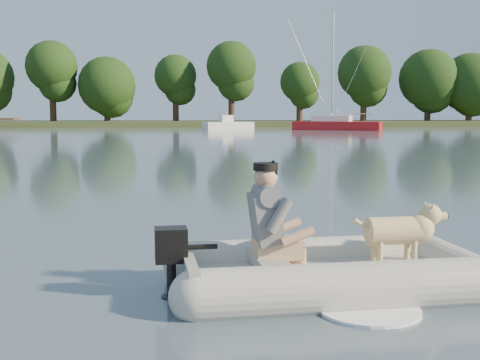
{
  "coord_description": "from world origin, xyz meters",
  "views": [
    {
      "loc": [
        -0.51,
        -5.97,
        1.62
      ],
      "look_at": [
        0.08,
        1.63,
        0.75
      ],
      "focal_mm": 45.0,
      "sensor_mm": 36.0,
      "label": 1
    }
  ],
  "objects": [
    {
      "name": "water",
      "position": [
        0.0,
        0.0,
        0.0
      ],
      "size": [
        160.0,
        160.0,
        0.0
      ],
      "primitive_type": "plane",
      "color": "slate",
      "rests_on": "ground"
    },
    {
      "name": "shore_bank",
      "position": [
        0.0,
        62.0,
        0.25
      ],
      "size": [
        160.0,
        12.0,
        0.7
      ],
      "primitive_type": "cube",
      "color": "#47512D",
      "rests_on": "water"
    },
    {
      "name": "treeline",
      "position": [
        5.75,
        61.07,
        5.3
      ],
      "size": [
        84.66,
        7.35,
        9.27
      ],
      "color": "#332316",
      "rests_on": "shore_bank"
    },
    {
      "name": "dinghy",
      "position": [
        0.78,
        -0.68,
        0.53
      ],
      "size": [
        4.38,
        3.1,
        1.26
      ],
      "primitive_type": null,
      "rotation": [
        0.0,
        0.0,
        0.09
      ],
      "color": "#A1A19C",
      "rests_on": "water"
    },
    {
      "name": "man",
      "position": [
        0.15,
        -0.69,
        0.7
      ],
      "size": [
        0.7,
        0.62,
        0.97
      ],
      "primitive_type": null,
      "rotation": [
        0.0,
        0.0,
        0.09
      ],
      "color": "slate",
      "rests_on": "dinghy"
    },
    {
      "name": "dog",
      "position": [
        1.35,
        -0.58,
        0.47
      ],
      "size": [
        0.86,
        0.37,
        0.56
      ],
      "primitive_type": null,
      "rotation": [
        0.0,
        0.0,
        0.09
      ],
      "color": "tan",
      "rests_on": "dinghy"
    },
    {
      "name": "outboard_motor",
      "position": [
        -0.71,
        -0.81,
        0.28
      ],
      "size": [
        0.39,
        0.29,
        0.71
      ],
      "primitive_type": null,
      "rotation": [
        0.0,
        0.0,
        0.09
      ],
      "color": "black",
      "rests_on": "dinghy"
    },
    {
      "name": "motorboat",
      "position": [
        2.64,
        48.26,
        0.89
      ],
      "size": [
        4.93,
        3.14,
        1.95
      ],
      "primitive_type": null,
      "rotation": [
        0.0,
        0.0,
        0.32
      ],
      "color": "white",
      "rests_on": "water"
    },
    {
      "name": "sailboat",
      "position": [
        12.22,
        46.98,
        0.46
      ],
      "size": [
        7.94,
        5.33,
        10.56
      ],
      "rotation": [
        0.0,
        0.0,
        -0.44
      ],
      "color": "#A41217",
      "rests_on": "water"
    }
  ]
}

